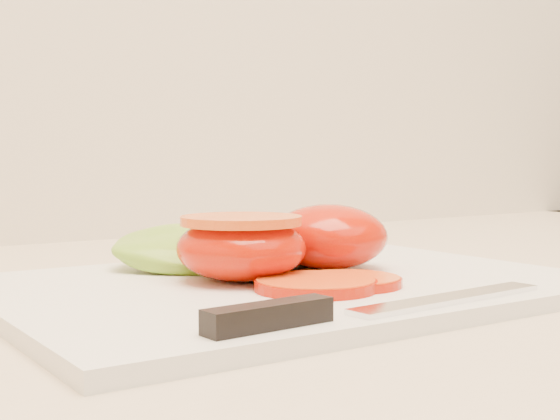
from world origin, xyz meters
TOP-DOWN VIEW (x-y plane):
  - cutting_board at (-0.62, 1.61)m, footprint 0.38×0.28m
  - tomato_half_dome at (-0.57, 1.64)m, footprint 0.08×0.08m
  - tomato_half_cut at (-0.65, 1.63)m, footprint 0.08×0.08m
  - tomato_slice_0 at (-0.64, 1.57)m, footprint 0.07×0.07m
  - tomato_slice_1 at (-0.61, 1.57)m, footprint 0.06×0.06m
  - lettuce_leaf_0 at (-0.64, 1.69)m, footprint 0.16×0.13m
  - lettuce_leaf_1 at (-0.59, 1.70)m, footprint 0.14×0.13m
  - knife at (-0.67, 1.50)m, footprint 0.23×0.03m

SIDE VIEW (x-z plane):
  - cutting_board at x=-0.62m, z-range 0.93..0.94m
  - tomato_slice_1 at x=-0.61m, z-range 0.94..0.95m
  - tomato_slice_0 at x=-0.64m, z-range 0.94..0.95m
  - knife at x=-0.67m, z-range 0.94..0.95m
  - lettuce_leaf_1 at x=-0.59m, z-range 0.94..0.96m
  - lettuce_leaf_0 at x=-0.64m, z-range 0.94..0.97m
  - tomato_half_cut at x=-0.65m, z-range 0.94..0.98m
  - tomato_half_dome at x=-0.57m, z-range 0.94..0.99m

